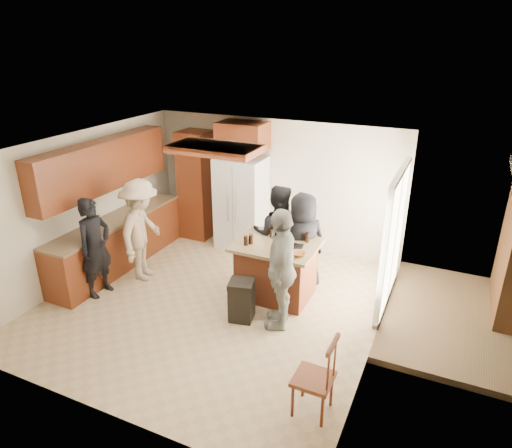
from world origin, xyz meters
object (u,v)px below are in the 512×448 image
at_px(person_behind_left, 277,235).
at_px(person_counter, 141,230).
at_px(trash_bin, 242,300).
at_px(refrigerator, 241,203).
at_px(person_front_left, 95,248).
at_px(spindle_chair, 315,379).
at_px(person_side_right, 281,269).
at_px(person_behind_right, 302,242).
at_px(kitchen_island, 276,269).

height_order(person_behind_left, person_counter, person_counter).
bearing_deg(trash_bin, refrigerator, 116.18).
bearing_deg(person_counter, trash_bin, -115.20).
relative_size(person_front_left, spindle_chair, 1.66).
bearing_deg(person_side_right, person_behind_right, 170.00).
height_order(person_front_left, person_side_right, person_side_right).
height_order(person_counter, refrigerator, refrigerator).
height_order(person_front_left, person_behind_right, person_behind_right).
bearing_deg(spindle_chair, person_side_right, 124.37).
bearing_deg(person_behind_left, person_counter, 7.72).
distance_m(person_front_left, spindle_chair, 4.10).
relative_size(person_behind_right, spindle_chair, 1.66).
xyz_separation_m(person_front_left, spindle_chair, (3.96, -1.00, -0.37)).
xyz_separation_m(person_behind_right, trash_bin, (-0.49, -1.25, -0.51)).
distance_m(person_front_left, person_counter, 0.82).
height_order(person_side_right, kitchen_island, person_side_right).
xyz_separation_m(person_behind_right, refrigerator, (-1.63, 1.07, 0.07)).
distance_m(person_front_left, trash_bin, 2.49).
xyz_separation_m(person_front_left, trash_bin, (2.42, 0.30, -0.51)).
relative_size(kitchen_island, spindle_chair, 1.29).
height_order(person_behind_right, spindle_chair, person_behind_right).
xyz_separation_m(person_behind_left, person_counter, (-2.13, -0.84, 0.03)).
distance_m(person_behind_left, spindle_chair, 3.02).
bearing_deg(person_behind_left, person_side_right, 100.64).
bearing_deg(trash_bin, person_counter, 168.10).
height_order(person_behind_left, person_side_right, person_side_right).
xyz_separation_m(person_front_left, person_behind_right, (2.91, 1.55, 0.00)).
height_order(kitchen_island, trash_bin, kitchen_island).
bearing_deg(refrigerator, kitchen_island, -47.92).
bearing_deg(person_behind_left, refrigerator, -55.20).
distance_m(person_behind_left, kitchen_island, 0.62).
xyz_separation_m(person_front_left, person_counter, (0.33, 0.74, 0.06)).
bearing_deg(trash_bin, person_front_left, -172.85).
xyz_separation_m(person_behind_left, refrigerator, (-1.18, 1.04, 0.04)).
relative_size(person_counter, spindle_chair, 1.78).
distance_m(person_behind_left, refrigerator, 1.57).
distance_m(person_counter, spindle_chair, 4.05).
xyz_separation_m(person_front_left, person_side_right, (2.99, 0.42, 0.08)).
xyz_separation_m(refrigerator, trash_bin, (1.14, -2.32, -0.58)).
xyz_separation_m(person_behind_right, spindle_chair, (1.05, -2.55, -0.37)).
relative_size(person_counter, refrigerator, 0.98).
height_order(person_behind_right, kitchen_island, person_behind_right).
height_order(person_counter, kitchen_island, person_counter).
bearing_deg(person_behind_right, person_behind_left, -48.34).
bearing_deg(person_behind_left, person_behind_right, 161.83).
bearing_deg(person_behind_left, kitchen_island, 96.66).
relative_size(person_behind_right, kitchen_island, 1.29).
relative_size(person_counter, trash_bin, 2.81).
distance_m(person_behind_right, person_side_right, 1.14).
bearing_deg(refrigerator, person_behind_left, -41.33).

